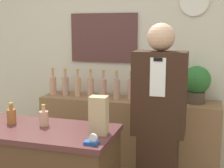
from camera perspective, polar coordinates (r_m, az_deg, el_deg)
back_wall at (r=3.60m, az=2.87°, el=4.64°), size 5.20×0.09×2.70m
back_shelf at (r=3.54m, az=2.87°, el=-10.22°), size 1.95×0.40×0.94m
shopkeeper at (r=2.72m, az=8.53°, el=-7.73°), size 0.44×0.28×1.74m
potted_plant at (r=3.29m, az=15.17°, el=0.25°), size 0.29×0.29×0.38m
paper_bag at (r=2.19m, az=-2.43°, el=-5.74°), size 0.13×0.10×0.27m
tape_dispenser at (r=2.03m, az=-3.67°, el=-10.38°), size 0.09×0.06×0.07m
counter_bottle_1 at (r=2.57m, az=-17.91°, el=-5.54°), size 0.07×0.07×0.17m
counter_bottle_2 at (r=2.45m, az=-12.36°, el=-6.06°), size 0.07×0.07×0.17m
shelf_bottle_0 at (r=3.68m, az=-10.74°, el=-0.12°), size 0.08×0.08×0.31m
shelf_bottle_1 at (r=3.62m, az=-8.52°, el=-0.22°), size 0.08×0.08×0.31m
shelf_bottle_2 at (r=3.55m, az=-6.29°, el=-0.36°), size 0.08×0.08×0.31m
shelf_bottle_3 at (r=3.50m, az=-3.95°, el=-0.48°), size 0.08×0.08×0.31m
shelf_bottle_4 at (r=3.44m, az=-1.61°, el=-0.64°), size 0.08×0.08×0.31m
shelf_bottle_5 at (r=3.39m, az=0.84°, el=-0.79°), size 0.08×0.08×0.31m
shelf_bottle_6 at (r=3.38m, az=3.49°, el=-0.84°), size 0.08×0.08×0.31m
shelf_bottle_7 at (r=3.35m, az=6.05°, el=-0.97°), size 0.08×0.08×0.31m
shelf_bottle_8 at (r=3.33m, az=8.66°, el=-1.10°), size 0.08×0.08×0.31m
shelf_bottle_9 at (r=3.30m, az=11.27°, el=-1.29°), size 0.08×0.08×0.31m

